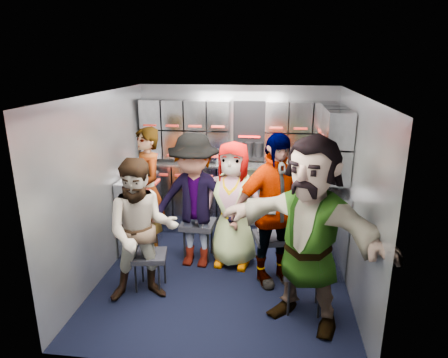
# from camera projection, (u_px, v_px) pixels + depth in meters

# --- Properties ---
(floor) EXTENTS (3.00, 3.00, 0.00)m
(floor) POSITION_uv_depth(u_px,v_px,m) (224.00, 275.00, 4.72)
(floor) COLOR black
(floor) RESTS_ON ground
(wall_back) EXTENTS (2.80, 0.04, 2.10)m
(wall_back) POSITION_uv_depth(u_px,v_px,m) (237.00, 158.00, 5.83)
(wall_back) COLOR gray
(wall_back) RESTS_ON ground
(wall_left) EXTENTS (0.04, 3.00, 2.10)m
(wall_left) POSITION_uv_depth(u_px,v_px,m) (103.00, 186.00, 4.59)
(wall_left) COLOR gray
(wall_left) RESTS_ON ground
(wall_right) EXTENTS (0.04, 3.00, 2.10)m
(wall_right) POSITION_uv_depth(u_px,v_px,m) (354.00, 196.00, 4.24)
(wall_right) COLOR gray
(wall_right) RESTS_ON ground
(ceiling) EXTENTS (2.80, 3.00, 0.02)m
(ceiling) POSITION_uv_depth(u_px,v_px,m) (224.00, 94.00, 4.11)
(ceiling) COLOR silver
(ceiling) RESTS_ON wall_back
(cart_bank_back) EXTENTS (2.68, 0.38, 0.99)m
(cart_bank_back) POSITION_uv_depth(u_px,v_px,m) (235.00, 199.00, 5.80)
(cart_bank_back) COLOR gray
(cart_bank_back) RESTS_ON ground
(cart_bank_left) EXTENTS (0.38, 0.76, 0.99)m
(cart_bank_left) POSITION_uv_depth(u_px,v_px,m) (140.00, 214.00, 5.25)
(cart_bank_left) COLOR gray
(cart_bank_left) RESTS_ON ground
(counter) EXTENTS (2.68, 0.42, 0.03)m
(counter) POSITION_uv_depth(u_px,v_px,m) (236.00, 164.00, 5.65)
(counter) COLOR #B0B3B8
(counter) RESTS_ON cart_bank_back
(locker_bank_back) EXTENTS (2.68, 0.28, 0.82)m
(locker_bank_back) POSITION_uv_depth(u_px,v_px,m) (236.00, 130.00, 5.56)
(locker_bank_back) COLOR gray
(locker_bank_back) RESTS_ON wall_back
(locker_bank_right) EXTENTS (0.28, 1.00, 0.82)m
(locker_bank_right) POSITION_uv_depth(u_px,v_px,m) (334.00, 142.00, 4.79)
(locker_bank_right) COLOR gray
(locker_bank_right) RESTS_ON wall_right
(right_cabinet) EXTENTS (0.28, 1.20, 1.00)m
(right_cabinet) POSITION_uv_depth(u_px,v_px,m) (329.00, 222.00, 4.99)
(right_cabinet) COLOR gray
(right_cabinet) RESTS_ON ground
(coffee_niche) EXTENTS (0.46, 0.16, 0.84)m
(coffee_niche) POSITION_uv_depth(u_px,v_px,m) (250.00, 131.00, 5.60)
(coffee_niche) COLOR black
(coffee_niche) RESTS_ON wall_back
(red_latch_strip) EXTENTS (2.60, 0.02, 0.03)m
(red_latch_strip) POSITION_uv_depth(u_px,v_px,m) (234.00, 178.00, 5.50)
(red_latch_strip) COLOR #B2241A
(red_latch_strip) RESTS_ON cart_bank_back
(jump_seat_near_left) EXTENTS (0.41, 0.40, 0.42)m
(jump_seat_near_left) POSITION_uv_depth(u_px,v_px,m) (150.00, 258.00, 4.35)
(jump_seat_near_left) COLOR black
(jump_seat_near_left) RESTS_ON ground
(jump_seat_mid_left) EXTENTS (0.42, 0.40, 0.48)m
(jump_seat_mid_left) POSITION_uv_depth(u_px,v_px,m) (198.00, 226.00, 5.03)
(jump_seat_mid_left) COLOR black
(jump_seat_mid_left) RESTS_ON ground
(jump_seat_center) EXTENTS (0.41, 0.39, 0.42)m
(jump_seat_center) POSITION_uv_depth(u_px,v_px,m) (234.00, 230.00, 5.06)
(jump_seat_center) COLOR black
(jump_seat_center) RESTS_ON ground
(jump_seat_mid_right) EXTENTS (0.50, 0.48, 0.49)m
(jump_seat_mid_right) POSITION_uv_depth(u_px,v_px,m) (272.00, 239.00, 4.66)
(jump_seat_mid_right) COLOR black
(jump_seat_mid_right) RESTS_ON ground
(jump_seat_near_right) EXTENTS (0.41, 0.39, 0.48)m
(jump_seat_near_right) POSITION_uv_depth(u_px,v_px,m) (304.00, 272.00, 3.96)
(jump_seat_near_right) COLOR black
(jump_seat_near_right) RESTS_ON ground
(attendant_standing) EXTENTS (0.66, 0.72, 1.65)m
(attendant_standing) POSITION_uv_depth(u_px,v_px,m) (148.00, 191.00, 5.11)
(attendant_standing) COLOR black
(attendant_standing) RESTS_ON ground
(attendant_arc_a) EXTENTS (0.88, 0.78, 1.53)m
(attendant_arc_a) POSITION_uv_depth(u_px,v_px,m) (142.00, 231.00, 4.07)
(attendant_arc_a) COLOR black
(attendant_arc_a) RESTS_ON ground
(attendant_arc_b) EXTENTS (1.11, 0.70, 1.65)m
(attendant_arc_b) POSITION_uv_depth(u_px,v_px,m) (194.00, 202.00, 4.74)
(attendant_arc_b) COLOR black
(attendant_arc_b) RESTS_ON ground
(attendant_arc_c) EXTENTS (0.81, 0.58, 1.55)m
(attendant_arc_c) POSITION_uv_depth(u_px,v_px,m) (233.00, 205.00, 4.78)
(attendant_arc_c) COLOR black
(attendant_arc_c) RESTS_ON ground
(attendant_arc_d) EXTENTS (1.09, 0.86, 1.72)m
(attendant_arc_d) POSITION_uv_depth(u_px,v_px,m) (273.00, 211.00, 4.36)
(attendant_arc_d) COLOR black
(attendant_arc_d) RESTS_ON ground
(attendant_arc_e) EXTENTS (1.75, 1.32, 1.84)m
(attendant_arc_e) POSITION_uv_depth(u_px,v_px,m) (309.00, 234.00, 3.64)
(attendant_arc_e) COLOR black
(attendant_arc_e) RESTS_ON ground
(bottle_left) EXTENTS (0.07, 0.07, 0.22)m
(bottle_left) POSITION_uv_depth(u_px,v_px,m) (218.00, 156.00, 5.59)
(bottle_left) COLOR white
(bottle_left) RESTS_ON counter
(bottle_mid) EXTENTS (0.07, 0.07, 0.25)m
(bottle_mid) POSITION_uv_depth(u_px,v_px,m) (204.00, 155.00, 5.61)
(bottle_mid) COLOR white
(bottle_mid) RESTS_ON counter
(bottle_right) EXTENTS (0.07, 0.07, 0.26)m
(bottle_right) POSITION_uv_depth(u_px,v_px,m) (311.00, 158.00, 5.43)
(bottle_right) COLOR white
(bottle_right) RESTS_ON counter
(cup_left) EXTENTS (0.07, 0.07, 0.09)m
(cup_left) POSITION_uv_depth(u_px,v_px,m) (151.00, 159.00, 5.72)
(cup_left) COLOR #C2B089
(cup_left) RESTS_ON counter
(cup_right) EXTENTS (0.07, 0.07, 0.10)m
(cup_right) POSITION_uv_depth(u_px,v_px,m) (290.00, 163.00, 5.48)
(cup_right) COLOR #C2B089
(cup_right) RESTS_ON counter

